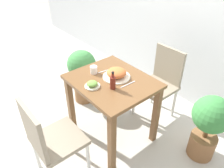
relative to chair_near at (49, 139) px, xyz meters
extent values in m
plane|color=#B7B2A8|center=(-0.07, 0.76, -0.51)|extent=(16.00, 16.00, 0.00)
cube|color=silver|center=(-0.07, 2.03, 0.79)|extent=(8.00, 0.05, 2.60)
cube|color=brown|center=(-0.07, 0.76, 0.24)|extent=(0.83, 0.71, 0.04)
cube|color=brown|center=(-0.44, 0.46, -0.15)|extent=(0.06, 0.06, 0.73)
cube|color=brown|center=(0.30, 0.46, -0.15)|extent=(0.06, 0.06, 0.73)
cube|color=brown|center=(-0.44, 1.07, -0.15)|extent=(0.06, 0.06, 0.73)
cube|color=brown|center=(0.30, 1.07, -0.15)|extent=(0.06, 0.06, 0.73)
cube|color=gray|center=(0.00, 0.08, -0.07)|extent=(0.42, 0.42, 0.04)
cube|color=gray|center=(0.00, -0.11, 0.17)|extent=(0.40, 0.04, 0.44)
cylinder|color=white|center=(0.18, 0.26, -0.30)|extent=(0.03, 0.03, 0.42)
cylinder|color=white|center=(-0.18, 0.26, -0.30)|extent=(0.03, 0.03, 0.42)
cylinder|color=white|center=(-0.18, -0.10, -0.30)|extent=(0.03, 0.03, 0.42)
cube|color=gray|center=(0.01, 1.39, -0.07)|extent=(0.42, 0.42, 0.04)
cube|color=gray|center=(0.01, 1.59, 0.17)|extent=(0.40, 0.04, 0.44)
cylinder|color=white|center=(-0.17, 1.21, -0.30)|extent=(0.03, 0.03, 0.42)
cylinder|color=white|center=(0.19, 1.21, -0.30)|extent=(0.03, 0.03, 0.42)
cylinder|color=white|center=(-0.17, 1.57, -0.30)|extent=(0.03, 0.03, 0.42)
cylinder|color=white|center=(0.19, 1.57, -0.30)|extent=(0.03, 0.03, 0.42)
cylinder|color=beige|center=(-0.08, 0.83, 0.26)|extent=(0.28, 0.28, 0.01)
ellipsoid|color=#CC6633|center=(-0.08, 0.83, 0.31)|extent=(0.20, 0.20, 0.09)
cylinder|color=beige|center=(-0.10, 0.54, 0.26)|extent=(0.15, 0.15, 0.01)
ellipsoid|color=olive|center=(-0.10, 0.54, 0.29)|extent=(0.10, 0.10, 0.04)
cylinder|color=white|center=(-0.29, 0.70, 0.30)|extent=(0.07, 0.07, 0.08)
cylinder|color=maroon|center=(0.05, 0.67, 0.32)|extent=(0.06, 0.06, 0.13)
cylinder|color=maroon|center=(0.05, 0.67, 0.40)|extent=(0.02, 0.02, 0.03)
sphere|color=black|center=(0.05, 0.67, 0.43)|extent=(0.03, 0.03, 0.03)
cube|color=silver|center=(-0.25, 0.83, 0.26)|extent=(0.04, 0.19, 0.00)
cube|color=silver|center=(0.09, 0.83, 0.26)|extent=(0.01, 0.18, 0.00)
cylinder|color=brown|center=(-0.85, 0.89, -0.38)|extent=(0.27, 0.27, 0.27)
cylinder|color=brown|center=(-0.85, 0.89, -0.19)|extent=(0.05, 0.05, 0.11)
sphere|color=#428947|center=(-0.85, 0.89, 0.06)|extent=(0.38, 0.38, 0.38)
cylinder|color=brown|center=(0.76, 1.31, -0.38)|extent=(0.27, 0.27, 0.27)
cylinder|color=brown|center=(0.76, 1.31, -0.19)|extent=(0.05, 0.05, 0.11)
sphere|color=#387F3D|center=(0.76, 1.31, 0.05)|extent=(0.37, 0.37, 0.37)
camera|label=1|loc=(1.34, -0.41, 1.45)|focal=35.00mm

